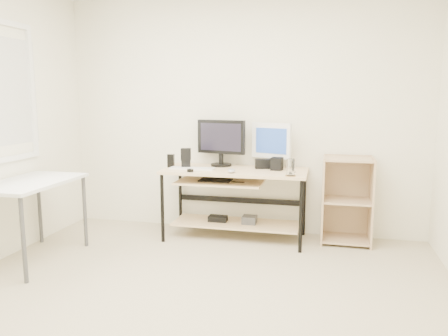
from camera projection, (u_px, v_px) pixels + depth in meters
room at (167, 124)px, 2.97m from camera, size 4.01×4.01×2.62m
desk at (233, 189)px, 4.62m from camera, size 1.50×0.65×0.75m
side_table at (30, 189)px, 3.96m from camera, size 0.60×1.00×0.75m
shelf_unit at (347, 199)px, 4.52m from camera, size 0.50×0.40×0.90m
black_monitor at (221, 140)px, 4.76m from camera, size 0.55×0.23×0.50m
white_imac at (271, 142)px, 4.65m from camera, size 0.44×0.19×0.48m
keyboard at (192, 168)px, 4.59m from camera, size 0.47×0.14×0.02m
mouse at (231, 171)px, 4.37m from camera, size 0.08×0.13×0.04m
center_speaker at (265, 164)px, 4.63m from camera, size 0.22×0.14×0.10m
speaker_left at (186, 158)px, 4.66m from camera, size 0.13×0.13×0.21m
speaker_right at (277, 164)px, 4.52m from camera, size 0.13×0.13×0.13m
audio_controller at (171, 161)px, 4.71m from camera, size 0.07×0.05×0.14m
volume_puck at (190, 171)px, 4.42m from camera, size 0.09×0.09×0.03m
smartphone at (291, 173)px, 4.36m from camera, size 0.08×0.11×0.01m
coaster at (290, 176)px, 4.19m from camera, size 0.12×0.12×0.01m
drinking_glass at (291, 167)px, 4.17m from camera, size 0.09×0.09×0.16m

